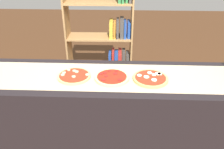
# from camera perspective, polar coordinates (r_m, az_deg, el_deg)

# --- Properties ---
(counter) EXTENTS (2.58, 0.59, 0.93)m
(counter) POSITION_cam_1_polar(r_m,az_deg,el_deg) (2.09, 0.00, -11.71)
(counter) COLOR black
(counter) RESTS_ON ground_plane
(parchment_paper) EXTENTS (2.43, 0.44, 0.00)m
(parchment_paper) POSITION_cam_1_polar(r_m,az_deg,el_deg) (1.82, 0.00, -0.52)
(parchment_paper) COLOR tan
(parchment_paper) RESTS_ON counter
(pizza_mushroom_0) EXTENTS (0.26, 0.26, 0.02)m
(pizza_mushroom_0) POSITION_cam_1_polar(r_m,az_deg,el_deg) (1.83, -9.28, -0.33)
(pizza_mushroom_0) COLOR #DBB26B
(pizza_mushroom_0) RESTS_ON parchment_paper
(pizza_pepperoni_1) EXTENTS (0.27, 0.27, 0.03)m
(pizza_pepperoni_1) POSITION_cam_1_polar(r_m,az_deg,el_deg) (1.79, -0.06, -0.71)
(pizza_pepperoni_1) COLOR #E5C17F
(pizza_pepperoni_1) RESTS_ON parchment_paper
(pizza_mozzarella_2) EXTENTS (0.27, 0.27, 0.03)m
(pizza_mozzarella_2) POSITION_cam_1_polar(r_m,az_deg,el_deg) (1.80, 9.40, -0.94)
(pizza_mozzarella_2) COLOR tan
(pizza_mozzarella_2) RESTS_ON parchment_paper
(bookshelf) EXTENTS (0.81, 0.30, 1.68)m
(bookshelf) POSITION_cam_1_polar(r_m,az_deg,el_deg) (2.93, -0.88, 8.20)
(bookshelf) COLOR #A87A47
(bookshelf) RESTS_ON ground_plane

